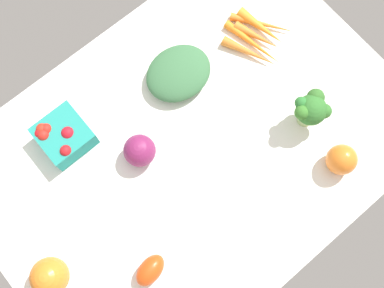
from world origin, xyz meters
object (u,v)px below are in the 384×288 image
carrot_bunch (256,36)px  roma_tomato (150,270)px  berry_basket (63,136)px  broccoli_head (311,109)px  red_onion_center (140,151)px  leafy_greens_clump (178,73)px  bell_pepper_orange (342,160)px  heirloom_tomato_orange (50,277)px

carrot_bunch → roma_tomato: roma_tomato is taller
berry_basket → carrot_bunch: bearing=169.8°
berry_basket → broccoli_head: (-48.03, 33.32, 3.73)cm
broccoli_head → roma_tomato: broccoli_head is taller
red_onion_center → roma_tomato: 27.18cm
berry_basket → leafy_greens_clump: bearing=170.9°
red_onion_center → berry_basket: bearing=-51.5°
red_onion_center → carrot_bunch: (-41.71, -5.09, -2.57)cm
leafy_greens_clump → broccoli_head: bearing=120.5°
carrot_bunch → bell_pepper_orange: bell_pepper_orange is taller
broccoli_head → carrot_bunch: bearing=-102.6°
red_onion_center → leafy_greens_clump: 21.94cm
broccoli_head → leafy_greens_clump: 33.15cm
heirloom_tomato_orange → roma_tomato: size_ratio=1.10×
carrot_bunch → heirloom_tomato_orange: bearing=11.3°
roma_tomato → red_onion_center: bearing=44.2°
bell_pepper_orange → roma_tomato: bell_pepper_orange is taller
berry_basket → red_onion_center: size_ratio=1.48×
bell_pepper_orange → roma_tomato: 50.43cm
berry_basket → bell_pepper_orange: 65.50cm
red_onion_center → broccoli_head: bearing=152.8°
red_onion_center → carrot_bunch: bearing=-173.0°
heirloom_tomato_orange → red_onion_center: 33.95cm
heirloom_tomato_orange → bell_pepper_orange: (-67.01, 22.15, -0.19)cm
roma_tomato → bell_pepper_orange: bearing=-22.6°
heirloom_tomato_orange → broccoli_head: broccoli_head is taller
heirloom_tomato_orange → roma_tomato: 21.77cm
broccoli_head → carrot_bunch: broccoli_head is taller
bell_pepper_orange → roma_tomato: size_ratio=1.05×
broccoli_head → carrot_bunch: (-5.33, -23.76, -5.84)cm
carrot_bunch → roma_tomato: bearing=26.0°
carrot_bunch → leafy_greens_clump: size_ratio=1.12×
heirloom_tomato_orange → bell_pepper_orange: heirloom_tomato_orange is taller
roma_tomato → leafy_greens_clump: leafy_greens_clump is taller
broccoli_head → roma_tomato: 51.80cm
heirloom_tomato_orange → leafy_greens_clump: (-52.21, -19.33, -1.64)cm
berry_basket → heirloom_tomato_orange: (20.88, 24.36, 0.91)cm
bell_pepper_orange → leafy_greens_clump: size_ratio=0.48×
bell_pepper_orange → leafy_greens_clump: bell_pepper_orange is taller
heirloom_tomato_orange → carrot_bunch: size_ratio=0.45×
broccoli_head → bell_pepper_orange: broccoli_head is taller
heirloom_tomato_orange → berry_basket: bearing=-130.6°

